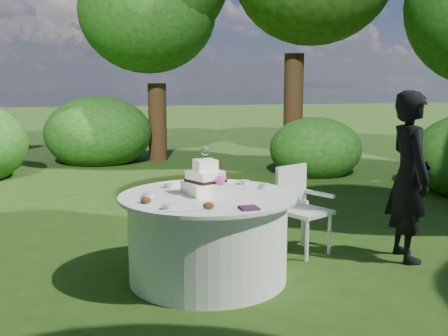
{
  "coord_description": "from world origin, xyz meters",
  "views": [
    {
      "loc": [
        -1.15,
        -4.36,
        1.72
      ],
      "look_at": [
        0.15,
        0.0,
        1.0
      ],
      "focal_mm": 42.0,
      "sensor_mm": 36.0,
      "label": 1
    }
  ],
  "objects": [
    {
      "name": "table",
      "position": [
        0.0,
        0.0,
        0.39
      ],
      "size": [
        1.56,
        1.56,
        0.77
      ],
      "color": "white",
      "rests_on": "ground"
    },
    {
      "name": "chair",
      "position": [
        1.11,
        0.48,
        0.52
      ],
      "size": [
        0.58,
        0.58,
        0.9
      ],
      "color": "silver",
      "rests_on": "ground"
    },
    {
      "name": "guest",
      "position": [
        2.04,
        -0.03,
        0.84
      ],
      "size": [
        0.52,
        0.68,
        1.67
      ],
      "primitive_type": "imported",
      "rotation": [
        0.0,
        0.0,
        1.35
      ],
      "color": "black",
      "rests_on": "ground"
    },
    {
      "name": "feather_plume",
      "position": [
        -0.3,
        -0.51,
        0.78
      ],
      "size": [
        0.48,
        0.07,
        0.01
      ],
      "primitive_type": "ellipsoid",
      "color": "white",
      "rests_on": "table"
    },
    {
      "name": "cake",
      "position": [
        -0.01,
        0.04,
        0.88
      ],
      "size": [
        0.4,
        0.4,
        0.43
      ],
      "color": "silver",
      "rests_on": "table"
    },
    {
      "name": "petal_cups",
      "position": [
        -0.35,
        -0.35,
        0.79
      ],
      "size": [
        0.53,
        0.43,
        0.05
      ],
      "color": "#562D16",
      "rests_on": "table"
    },
    {
      "name": "napkins",
      "position": [
        0.17,
        -0.62,
        0.78
      ],
      "size": [
        0.14,
        0.14,
        0.02
      ],
      "primitive_type": "cube",
      "color": "#431C33",
      "rests_on": "table"
    },
    {
      "name": "ground",
      "position": [
        0.0,
        0.0,
        0.0
      ],
      "size": [
        80.0,
        80.0,
        0.0
      ],
      "primitive_type": "plane",
      "color": "#1E3B10",
      "rests_on": "ground"
    },
    {
      "name": "votives",
      "position": [
        -0.03,
        0.11,
        0.79
      ],
      "size": [
        1.2,
        0.95,
        0.04
      ],
      "color": "white",
      "rests_on": "table"
    }
  ]
}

